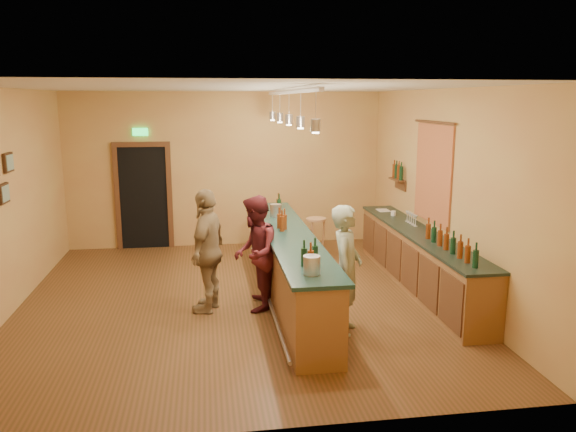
{
  "coord_description": "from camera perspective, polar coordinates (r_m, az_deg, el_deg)",
  "views": [
    {
      "loc": [
        -0.43,
        -8.21,
        3.03
      ],
      "look_at": [
        0.82,
        0.2,
        1.27
      ],
      "focal_mm": 35.0,
      "sensor_mm": 36.0,
      "label": 1
    }
  ],
  "objects": [
    {
      "name": "bartender",
      "position": [
        7.4,
        5.92,
        -5.43
      ],
      "size": [
        0.62,
        0.73,
        1.71
      ],
      "primitive_type": "imported",
      "rotation": [
        0.0,
        0.0,
        1.18
      ],
      "color": "gray",
      "rests_on": "floor"
    },
    {
      "name": "wall_back",
      "position": [
        11.8,
        -6.31,
        4.69
      ],
      "size": [
        6.5,
        0.02,
        3.2
      ],
      "primitive_type": "cube",
      "color": "#B97845",
      "rests_on": "floor"
    },
    {
      "name": "tapestry",
      "position": [
        9.43,
        14.52,
        4.16
      ],
      "size": [
        0.03,
        1.4,
        1.6
      ],
      "primitive_type": "cube",
      "color": "#A7212A",
      "rests_on": "wall_right"
    },
    {
      "name": "doorway",
      "position": [
        11.91,
        -14.46,
        2.15
      ],
      "size": [
        1.15,
        0.09,
        2.48
      ],
      "color": "black",
      "rests_on": "wall_back"
    },
    {
      "name": "bottle_shelf",
      "position": [
        10.82,
        11.11,
        4.26
      ],
      "size": [
        0.17,
        0.55,
        0.54
      ],
      "color": "#4E2F17",
      "rests_on": "wall_right"
    },
    {
      "name": "ceiling",
      "position": [
        8.22,
        -5.57,
        12.86
      ],
      "size": [
        6.5,
        7.0,
        0.02
      ],
      "primitive_type": "cube",
      "color": "silver",
      "rests_on": "wall_back"
    },
    {
      "name": "tasting_bar",
      "position": [
        8.65,
        0.09,
        -4.55
      ],
      "size": [
        0.73,
        5.1,
        1.38
      ],
      "color": "brown",
      "rests_on": "floor"
    },
    {
      "name": "customer_b",
      "position": [
        8.18,
        -8.15,
        -3.48
      ],
      "size": [
        0.78,
        1.14,
        1.8
      ],
      "primitive_type": "imported",
      "rotation": [
        0.0,
        0.0,
        -1.93
      ],
      "color": "#997A51",
      "rests_on": "floor"
    },
    {
      "name": "wall_left",
      "position": [
        8.8,
        -27.0,
        1.08
      ],
      "size": [
        0.02,
        7.0,
        3.2
      ],
      "primitive_type": "cube",
      "color": "#B97845",
      "rests_on": "floor"
    },
    {
      "name": "pendant_track",
      "position": [
        8.3,
        0.1,
        11.4
      ],
      "size": [
        0.11,
        4.6,
        0.5
      ],
      "color": "silver",
      "rests_on": "ceiling"
    },
    {
      "name": "back_counter",
      "position": [
        9.4,
        13.15,
        -4.29
      ],
      "size": [
        0.6,
        4.55,
        1.27
      ],
      "color": "brown",
      "rests_on": "floor"
    },
    {
      "name": "bar_stool",
      "position": [
        10.88,
        2.87,
        -0.96
      ],
      "size": [
        0.38,
        0.38,
        0.79
      ],
      "rotation": [
        0.0,
        0.0,
        0.18
      ],
      "color": "#A97F4C",
      "rests_on": "floor"
    },
    {
      "name": "wall_right",
      "position": [
        9.11,
        15.53,
        2.26
      ],
      "size": [
        0.02,
        7.0,
        3.2
      ],
      "primitive_type": "cube",
      "color": "#B97845",
      "rests_on": "floor"
    },
    {
      "name": "wall_front",
      "position": [
        4.94,
        -3.06,
        -5.1
      ],
      "size": [
        6.5,
        0.02,
        3.2
      ],
      "primitive_type": "cube",
      "color": "#B97845",
      "rests_on": "floor"
    },
    {
      "name": "customer_a",
      "position": [
        8.17,
        -3.35,
        -3.81
      ],
      "size": [
        0.76,
        0.91,
        1.69
      ],
      "primitive_type": "imported",
      "rotation": [
        0.0,
        0.0,
        -1.73
      ],
      "color": "#59191E",
      "rests_on": "floor"
    },
    {
      "name": "floor",
      "position": [
        8.76,
        -5.15,
        -8.56
      ],
      "size": [
        7.0,
        7.0,
        0.0
      ],
      "primitive_type": "plane",
      "color": "#4F3516",
      "rests_on": "ground"
    }
  ]
}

